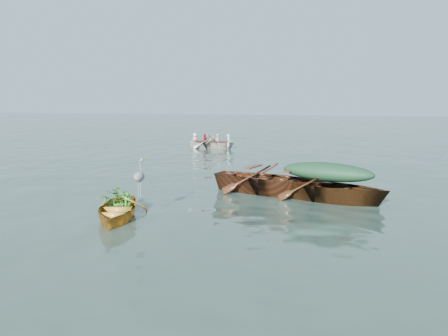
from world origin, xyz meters
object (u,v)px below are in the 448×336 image
Objects in this scene: rowed_boat at (212,148)px; open_wooden_boat at (271,194)px; yellow_dinghy at (117,218)px; heron at (139,183)px; green_tarp_boat at (326,201)px.

open_wooden_boat is at bearing -151.48° from rowed_boat.
yellow_dinghy is 4.83m from open_wooden_boat.
heron reaches higher than open_wooden_boat.
yellow_dinghy is 0.63× the size of green_tarp_boat.
open_wooden_boat is 4.42m from heron.
yellow_dinghy is 5.75m from green_tarp_boat.
heron is at bearing 5.19° from yellow_dinghy.
green_tarp_boat is at bearing 16.60° from heron.
open_wooden_boat is 1.34× the size of rowed_boat.
rowed_boat is (-2.50, 15.03, 0.00)m from yellow_dinghy.
open_wooden_boat reaches higher than green_tarp_boat.
green_tarp_boat is at bearing -146.16° from rowed_boat.
green_tarp_boat is at bearing 15.51° from yellow_dinghy.
rowed_boat is 4.19× the size of heron.
open_wooden_boat is 5.59× the size of heron.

